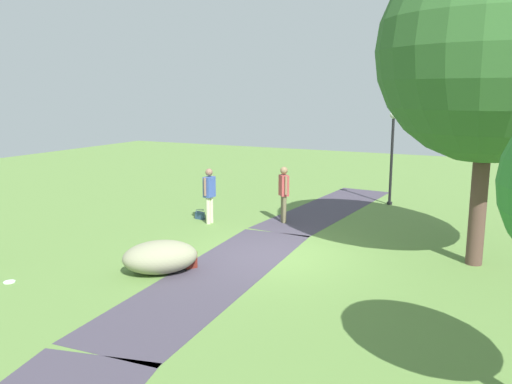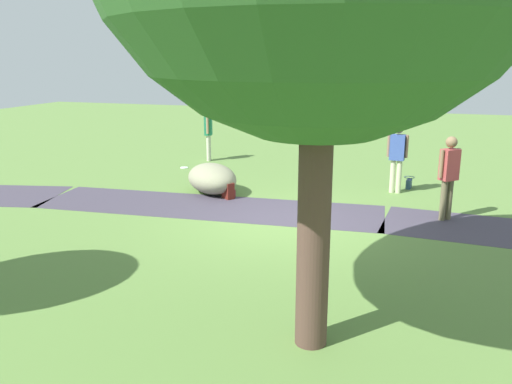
# 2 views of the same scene
# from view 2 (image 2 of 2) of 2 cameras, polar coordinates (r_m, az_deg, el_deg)

# --- Properties ---
(ground_plane) EXTENTS (48.00, 48.00, 0.00)m
(ground_plane) POSITION_cam_2_polar(r_m,az_deg,el_deg) (11.07, 2.89, -3.42)
(ground_plane) COLOR #5E823E
(footpath_segment_mid) EXTENTS (8.13, 2.61, 0.01)m
(footpath_segment_mid) POSITION_cam_2_polar(r_m,az_deg,el_deg) (12.31, -5.18, -1.58)
(footpath_segment_mid) COLOR #423C4A
(footpath_segment_mid) RESTS_ON ground
(lawn_boulder) EXTENTS (2.00, 2.02, 0.75)m
(lawn_boulder) POSITION_cam_2_polar(r_m,az_deg,el_deg) (13.48, -4.77, 1.48)
(lawn_boulder) COLOR gray
(lawn_boulder) RESTS_ON ground
(woman_with_handbag) EXTENTS (0.52, 0.27, 1.76)m
(woman_with_handbag) POSITION_cam_2_polar(r_m,az_deg,el_deg) (13.78, 15.03, 4.07)
(woman_with_handbag) COLOR beige
(woman_with_handbag) RESTS_ON ground
(man_near_boulder) EXTENTS (0.43, 0.42, 1.80)m
(man_near_boulder) POSITION_cam_2_polar(r_m,az_deg,el_deg) (11.77, 20.14, 2.08)
(man_near_boulder) COLOR #6A6344
(man_near_boulder) RESTS_ON ground
(passerby_on_path) EXTENTS (0.33, 0.50, 1.78)m
(passerby_on_path) POSITION_cam_2_polar(r_m,az_deg,el_deg) (17.60, -5.18, 6.74)
(passerby_on_path) COLOR beige
(passerby_on_path) RESTS_ON ground
(handbag_on_grass) EXTENTS (0.30, 0.33, 0.31)m
(handbag_on_grass) POSITION_cam_2_polar(r_m,az_deg,el_deg) (14.51, 16.22, 0.93)
(handbag_on_grass) COLOR navy
(handbag_on_grass) RESTS_ON ground
(backpack_by_boulder) EXTENTS (0.34, 0.35, 0.40)m
(backpack_by_boulder) POSITION_cam_2_polar(r_m,az_deg,el_deg) (12.94, -3.00, 0.12)
(backpack_by_boulder) COLOR #5F1F16
(backpack_by_boulder) RESTS_ON ground
(frisbee_on_grass) EXTENTS (0.25, 0.25, 0.02)m
(frisbee_on_grass) POSITION_cam_2_polar(r_m,az_deg,el_deg) (16.66, -7.79, 2.63)
(frisbee_on_grass) COLOR white
(frisbee_on_grass) RESTS_ON ground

